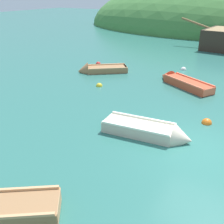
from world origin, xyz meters
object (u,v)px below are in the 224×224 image
(rowboat_far, at_px, (150,132))
(buoy_white, at_px, (183,70))
(buoy_orange, at_px, (207,123))
(rowboat_outer_right, at_px, (182,83))
(rowboat_outer_left, at_px, (99,70))
(buoy_red, at_px, (98,64))
(buoy_yellow, at_px, (99,86))

(rowboat_far, xyz_separation_m, buoy_white, (-1.89, 9.52, -0.15))
(rowboat_far, distance_m, buoy_orange, 2.63)
(rowboat_outer_right, relative_size, buoy_white, 9.48)
(rowboat_outer_left, bearing_deg, buoy_orange, 113.91)
(buoy_orange, distance_m, buoy_white, 8.12)
(rowboat_outer_left, height_order, buoy_red, rowboat_outer_left)
(buoy_yellow, bearing_deg, buoy_red, 125.20)
(buoy_orange, bearing_deg, rowboat_outer_left, 153.75)
(buoy_red, distance_m, buoy_white, 6.04)
(rowboat_outer_right, xyz_separation_m, buoy_red, (-6.72, 1.44, -0.14))
(buoy_yellow, height_order, buoy_white, buoy_white)
(rowboat_outer_left, relative_size, buoy_red, 8.74)
(rowboat_outer_right, height_order, buoy_white, rowboat_outer_right)
(rowboat_outer_right, distance_m, buoy_yellow, 4.67)
(rowboat_far, bearing_deg, buoy_red, 127.67)
(buoy_red, bearing_deg, rowboat_far, -45.31)
(rowboat_far, distance_m, buoy_yellow, 6.06)
(rowboat_far, height_order, rowboat_outer_right, rowboat_far)
(rowboat_outer_right, bearing_deg, rowboat_outer_left, 31.40)
(rowboat_outer_left, xyz_separation_m, buoy_white, (4.55, 3.45, -0.11))
(buoy_orange, distance_m, buoy_yellow, 6.50)
(rowboat_far, height_order, buoy_red, rowboat_far)
(rowboat_outer_right, distance_m, buoy_white, 3.37)
(rowboat_far, relative_size, rowboat_outer_right, 0.91)
(buoy_yellow, distance_m, buoy_white, 6.51)
(buoy_red, bearing_deg, buoy_yellow, -54.80)
(rowboat_far, height_order, buoy_yellow, rowboat_far)
(rowboat_far, xyz_separation_m, rowboat_outer_left, (-6.44, 6.07, -0.04))
(buoy_orange, height_order, buoy_white, buoy_orange)
(rowboat_far, height_order, rowboat_outer_left, rowboat_outer_left)
(buoy_red, height_order, buoy_yellow, buoy_red)
(rowboat_far, bearing_deg, rowboat_outer_right, 91.41)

